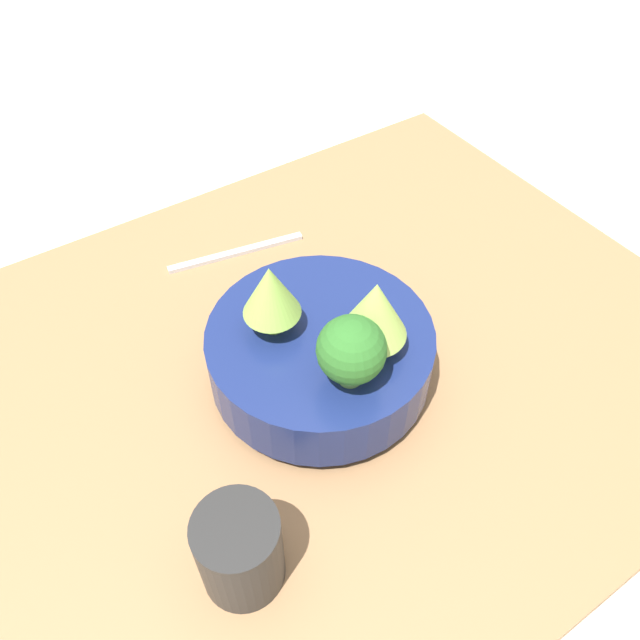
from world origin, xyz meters
name	(u,v)px	position (x,y,z in m)	size (l,w,h in m)	color
ground_plane	(303,391)	(0.00, 0.00, 0.00)	(6.00, 6.00, 0.00)	beige
table	(303,379)	(0.00, 0.00, 0.02)	(0.97, 0.73, 0.05)	olive
bowl	(320,353)	(-0.01, 0.02, 0.09)	(0.24, 0.24, 0.08)	navy
romanesco_piece_near	(271,292)	(0.03, -0.01, 0.18)	(0.06, 0.06, 0.09)	#6BA34C
broccoli_floret_back	(355,349)	(0.00, 0.09, 0.17)	(0.07, 0.07, 0.08)	#609347
romanesco_piece_far	(375,311)	(-0.04, 0.07, 0.18)	(0.07, 0.07, 0.09)	#7AB256
cup	(240,550)	(0.17, 0.17, 0.09)	(0.07, 0.07, 0.09)	black
fork	(236,252)	(-0.03, -0.21, 0.05)	(0.19, 0.05, 0.01)	silver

